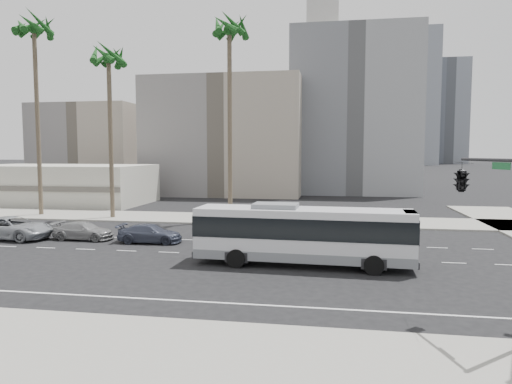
% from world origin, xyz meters
% --- Properties ---
extents(ground, '(700.00, 700.00, 0.00)m').
position_xyz_m(ground, '(0.00, 0.00, 0.00)').
color(ground, black).
rests_on(ground, ground).
extents(sidewalk_north, '(120.00, 7.00, 0.15)m').
position_xyz_m(sidewalk_north, '(0.00, 15.50, 0.07)').
color(sidewalk_north, gray).
rests_on(sidewalk_north, ground).
extents(sidewalk_south, '(120.00, 7.00, 0.15)m').
position_xyz_m(sidewalk_south, '(0.00, -15.50, 0.07)').
color(sidewalk_south, gray).
rests_on(sidewalk_south, ground).
extents(commercial_low, '(22.00, 12.16, 5.00)m').
position_xyz_m(commercial_low, '(-30.00, 25.99, 2.50)').
color(commercial_low, beige).
rests_on(commercial_low, ground).
extents(midrise_beige_west, '(24.00, 18.00, 18.00)m').
position_xyz_m(midrise_beige_west, '(-12.00, 45.00, 9.00)').
color(midrise_beige_west, gray).
rests_on(midrise_beige_west, ground).
extents(midrise_gray_center, '(20.00, 20.00, 26.00)m').
position_xyz_m(midrise_gray_center, '(8.00, 52.00, 13.00)').
color(midrise_gray_center, slate).
rests_on(midrise_gray_center, ground).
extents(midrise_beige_far, '(18.00, 16.00, 15.00)m').
position_xyz_m(midrise_beige_far, '(-38.00, 50.00, 7.50)').
color(midrise_beige_far, gray).
rests_on(midrise_beige_far, ground).
extents(civic_tower, '(42.00, 42.00, 129.00)m').
position_xyz_m(civic_tower, '(-2.00, 250.00, 38.83)').
color(civic_tower, silver).
rests_on(civic_tower, ground).
extents(highrise_right, '(26.00, 26.00, 70.00)m').
position_xyz_m(highrise_right, '(45.00, 230.00, 35.00)').
color(highrise_right, slate).
rests_on(highrise_right, ground).
extents(highrise_far, '(22.00, 22.00, 60.00)m').
position_xyz_m(highrise_far, '(70.00, 260.00, 30.00)').
color(highrise_far, slate).
rests_on(highrise_far, ground).
extents(city_bus, '(12.79, 3.40, 3.64)m').
position_xyz_m(city_bus, '(3.03, -2.03, 1.91)').
color(city_bus, silver).
rests_on(city_bus, ground).
extents(car_a, '(2.13, 4.81, 1.37)m').
position_xyz_m(car_a, '(-8.54, 3.01, 0.69)').
color(car_a, '#3D4254').
rests_on(car_a, ground).
extents(car_b, '(1.99, 4.69, 1.35)m').
position_xyz_m(car_b, '(-14.04, 3.34, 0.67)').
color(car_b, gray).
rests_on(car_b, ground).
extents(car_c, '(3.24, 6.37, 1.72)m').
position_xyz_m(car_c, '(-19.54, 2.63, 0.86)').
color(car_c, '#95989D').
rests_on(car_c, ground).
extents(traffic_signal, '(3.00, 4.15, 6.49)m').
position_xyz_m(traffic_signal, '(9.84, -10.01, 5.41)').
color(traffic_signal, '#262628').
rests_on(traffic_signal, ground).
extents(palm_near, '(5.84, 5.84, 19.61)m').
position_xyz_m(palm_near, '(-5.07, 14.66, 17.77)').
color(palm_near, brown).
rests_on(palm_near, ground).
extents(palm_mid, '(5.58, 5.58, 17.22)m').
position_xyz_m(palm_mid, '(-17.10, 14.21, 15.49)').
color(palm_mid, brown).
rests_on(palm_mid, ground).
extents(palm_far, '(6.04, 6.04, 20.74)m').
position_xyz_m(palm_far, '(-25.55, 14.98, 18.84)').
color(palm_far, brown).
rests_on(palm_far, ground).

